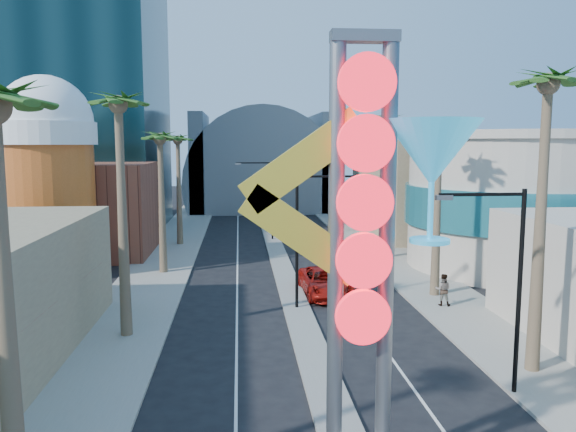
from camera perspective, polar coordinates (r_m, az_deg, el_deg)
The scene contains 20 objects.
sidewalk_west at distance 48.14m, azimuth -12.33°, elevation -4.32°, with size 5.00×100.00×0.15m, color gray.
sidewalk_east at distance 49.42m, azimuth 10.13°, elevation -3.96°, with size 5.00×100.00×0.15m, color gray.
median at distance 50.79m, azimuth -1.19°, elevation -3.54°, with size 1.60×84.00×0.15m, color gray.
brick_filler_west at distance 51.68m, azimuth -19.20°, elevation 0.64°, with size 10.00×10.00×8.00m, color brown.
filler_east at distance 62.98m, azimuth 12.88°, elevation 2.90°, with size 10.00×20.00×10.00m, color #8C775A.
beer_mug at distance 44.00m, azimuth -23.21°, elevation 4.39°, with size 7.00×7.00×14.50m.
turquoise_building at distance 47.09m, azimuth 21.92°, elevation 1.43°, with size 16.60×16.60×10.60m.
canopy at distance 84.01m, azimuth -2.74°, elevation 3.66°, with size 22.00×16.00×22.00m.
neon_sign at distance 15.47m, azimuth 10.48°, elevation -1.44°, with size 6.53×2.60×12.55m.
streetlight_0 at distance 32.35m, azimuth 1.88°, elevation -1.14°, with size 3.79×0.25×8.00m.
streetlight_1 at distance 56.04m, azimuth -2.17°, elevation 2.43°, with size 3.79×0.25×8.00m.
streetlight_2 at distance 22.68m, azimuth 21.46°, elevation -5.42°, with size 3.45×0.25×8.00m.
palm_1 at distance 28.38m, azimuth -16.82°, elevation 9.41°, with size 2.40×2.40×12.70m.
palm_2 at distance 42.16m, azimuth -12.87°, elevation 6.92°, with size 2.40×2.40×11.20m.
palm_3 at distance 54.08m, azimuth -11.13°, elevation 7.01°, with size 2.40×2.40×11.20m.
palm_5 at distance 25.06m, azimuth 24.84°, elevation 10.39°, with size 2.40×2.40×13.20m.
palm_6 at distance 35.94m, azimuth 15.14°, elevation 7.53°, with size 2.40×2.40×11.70m.
palm_7 at distance 47.41m, azimuth 10.15°, elevation 8.63°, with size 2.40×2.40×12.70m.
red_pickup at distance 36.25m, azimuth 3.81°, elevation -6.71°, with size 2.85×6.19×1.72m, color #A8140C.
pedestrian_b at distance 34.63m, azimuth 15.47°, elevation -7.23°, with size 0.92×0.72×1.90m, color gray.
Camera 1 is at (-3.29, -11.77, 9.62)m, focal length 35.00 mm.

